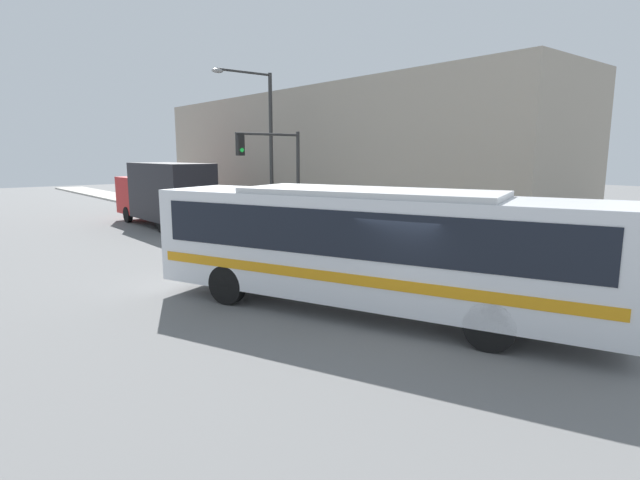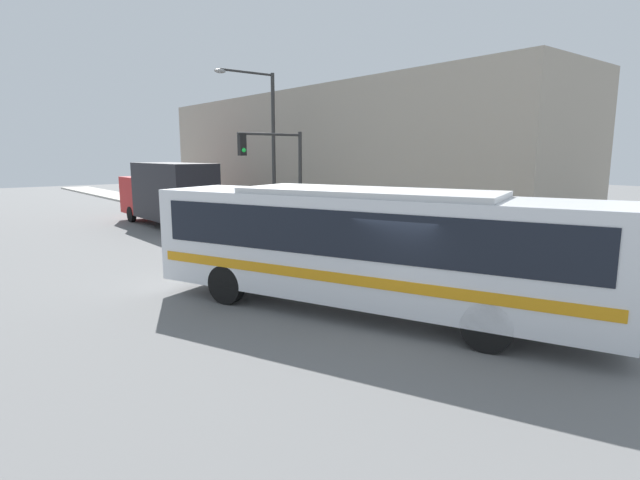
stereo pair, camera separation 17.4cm
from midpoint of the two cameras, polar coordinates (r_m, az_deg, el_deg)
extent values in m
plane|color=slate|center=(11.88, 10.13, -9.34)|extent=(120.00, 120.00, 0.00)
cube|color=#B7B2A8|center=(31.11, -11.10, 2.62)|extent=(2.87, 70.00, 0.14)
cube|color=#9E9384|center=(29.12, 1.40, 9.33)|extent=(6.00, 27.73, 7.24)
cube|color=silver|center=(12.07, 5.75, -0.69)|extent=(6.36, 11.35, 2.48)
cube|color=black|center=(12.00, 5.78, 1.40)|extent=(6.07, 10.53, 1.05)
cube|color=orange|center=(12.18, 5.70, -3.21)|extent=(6.23, 10.94, 0.24)
cube|color=silver|center=(11.90, 5.85, 5.42)|extent=(4.33, 6.57, 0.16)
cylinder|color=black|center=(14.89, -5.05, -3.23)|extent=(0.64, 1.06, 1.03)
cylinder|color=black|center=(13.24, -10.28, -5.01)|extent=(0.64, 1.06, 1.03)
cylinder|color=black|center=(12.52, 20.84, -6.37)|extent=(0.64, 1.06, 1.03)
cylinder|color=black|center=(10.51, 19.05, -9.34)|extent=(0.64, 1.06, 1.03)
cube|color=black|center=(27.23, -16.20, 5.34)|extent=(2.29, 6.05, 2.95)
cube|color=#B21919|center=(31.16, -19.22, 4.92)|extent=(2.18, 2.35, 2.10)
cylinder|color=black|center=(30.54, -20.59, 2.76)|extent=(0.25, 0.90, 0.90)
cylinder|color=black|center=(25.96, -17.07, 1.82)|extent=(0.25, 0.90, 0.90)
cylinder|color=gold|center=(19.12, 7.30, -0.64)|extent=(0.23, 0.23, 0.57)
sphere|color=gold|center=(19.06, 7.33, 0.41)|extent=(0.22, 0.22, 0.22)
cylinder|color=gold|center=(19.03, 7.58, -0.61)|extent=(0.10, 0.14, 0.10)
cylinder|color=#2D2D2D|center=(22.93, -2.05, 6.38)|extent=(0.16, 0.16, 4.70)
cylinder|color=#2D2D2D|center=(21.97, -5.49, 11.93)|extent=(3.20, 0.11, 0.11)
cube|color=black|center=(21.21, -8.67, 10.73)|extent=(0.30, 0.24, 0.90)
sphere|color=#19D83F|center=(21.09, -8.45, 10.13)|extent=(0.18, 0.18, 0.18)
cylinder|color=#2D2D2D|center=(20.85, 2.32, 1.14)|extent=(0.06, 0.06, 1.17)
cylinder|color=#4C4C51|center=(20.76, 2.33, 3.03)|extent=(0.14, 0.14, 0.22)
cylinder|color=#2D2D2D|center=(24.79, -5.11, 9.85)|extent=(0.18, 0.18, 7.52)
cylinder|color=#2D2D2D|center=(24.32, -8.12, 18.45)|extent=(2.79, 0.11, 0.11)
ellipsoid|color=gray|center=(23.62, -11.16, 18.44)|extent=(0.56, 0.28, 0.20)
cylinder|color=slate|center=(22.79, 1.25, 1.47)|extent=(0.28, 0.28, 0.84)
cylinder|color=#B22D33|center=(22.69, 1.26, 3.39)|extent=(0.34, 0.34, 0.70)
sphere|color=tan|center=(22.64, 1.26, 4.56)|extent=(0.23, 0.23, 0.23)
camera|label=1|loc=(0.09, -89.67, 0.06)|focal=28.00mm
camera|label=2|loc=(0.09, 90.33, -0.06)|focal=28.00mm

